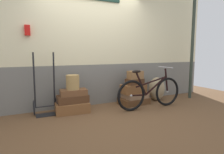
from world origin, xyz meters
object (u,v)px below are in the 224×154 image
suitcase_4 (135,95)px  bicycle (150,92)px  suitcase_0 (72,108)px  suitcase_7 (135,75)px  wicker_basket (73,82)px  burlap_sack (157,89)px  suitcase_3 (134,101)px  suitcase_2 (74,92)px  suitcase_1 (73,99)px  luggage_trolley (45,101)px  suitcase_5 (133,89)px  suitcase_6 (135,82)px

suitcase_4 → bicycle: bicycle is taller
suitcase_0 → suitcase_7: 1.63m
wicker_basket → burlap_sack: wicker_basket is taller
suitcase_0 → suitcase_3: bearing=5.8°
suitcase_2 → suitcase_1: bearing=173.4°
suitcase_1 → suitcase_4: suitcase_1 is taller
suitcase_2 → suitcase_0: bearing=-141.0°
suitcase_2 → luggage_trolley: size_ratio=0.43×
suitcase_2 → burlap_sack: (2.18, 0.05, -0.12)m
suitcase_4 → burlap_sack: (0.69, 0.06, 0.09)m
suitcase_4 → wicker_basket: size_ratio=1.87×
suitcase_1 → burlap_sack: (2.20, 0.05, 0.02)m
luggage_trolley → suitcase_5: bearing=-3.4°
suitcase_6 → bicycle: (0.11, -0.46, -0.19)m
wicker_basket → bicycle: 1.68m
suitcase_7 → luggage_trolley: luggage_trolley is taller
suitcase_2 → suitcase_4: size_ratio=0.96×
suitcase_4 → burlap_sack: burlap_sack is taller
suitcase_5 → suitcase_6: size_ratio=1.39×
suitcase_0 → burlap_sack: (2.22, 0.08, 0.19)m
suitcase_3 → suitcase_7: size_ratio=2.02×
suitcase_5 → burlap_sack: bearing=1.6°
bicycle → burlap_sack: bearing=40.5°
suitcase_1 → luggage_trolley: size_ratio=0.50×
suitcase_0 → suitcase_5: (1.49, 0.04, 0.26)m
suitcase_2 → suitcase_6: 1.48m
suitcase_7 → suitcase_5: bearing=123.5°
suitcase_7 → suitcase_6: bearing=80.1°
wicker_basket → suitcase_5: bearing=0.4°
wicker_basket → bicycle: size_ratio=0.18×
suitcase_7 → bicycle: bearing=-75.4°
luggage_trolley → burlap_sack: size_ratio=2.07×
suitcase_1 → suitcase_3: bearing=0.3°
suitcase_0 → burlap_sack: burlap_sack is taller
suitcase_2 → suitcase_5: bearing=5.7°
suitcase_3 → suitcase_6: (0.02, 0.01, 0.47)m
suitcase_2 → suitcase_5: size_ratio=0.94×
bicycle → suitcase_5: bearing=106.3°
suitcase_2 → luggage_trolley: luggage_trolley is taller
wicker_basket → bicycle: bearing=-16.0°
suitcase_1 → suitcase_3: (1.48, -0.01, -0.21)m
suitcase_4 → suitcase_5: 0.17m
suitcase_4 → suitcase_0: bearing=177.1°
suitcase_1 → bicycle: bearing=-15.4°
suitcase_0 → suitcase_7: suitcase_7 is taller
suitcase_0 → suitcase_5: size_ratio=1.19×
suitcase_2 → wicker_basket: bearing=-174.6°
suitcase_5 → burlap_sack: burlap_sack is taller
suitcase_0 → suitcase_1: size_ratio=1.09×
suitcase_4 → suitcase_6: suitcase_6 is taller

